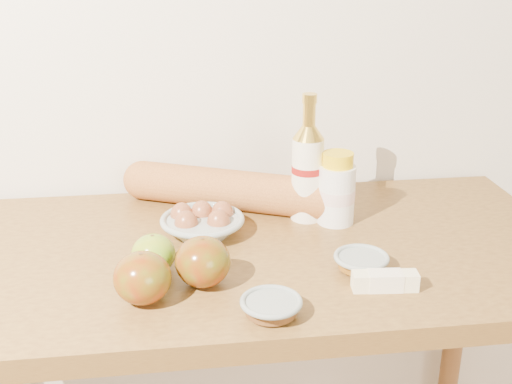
# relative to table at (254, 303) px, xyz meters

# --- Properties ---
(back_wall) EXTENTS (3.50, 0.02, 2.60)m
(back_wall) POSITION_rel_table_xyz_m (0.00, 0.33, 0.52)
(back_wall) COLOR beige
(back_wall) RESTS_ON ground
(table) EXTENTS (1.20, 0.60, 0.90)m
(table) POSITION_rel_table_xyz_m (0.00, 0.00, 0.00)
(table) COLOR olive
(table) RESTS_ON ground
(bourbon_bottle) EXTENTS (0.07, 0.07, 0.26)m
(bourbon_bottle) POSITION_rel_table_xyz_m (0.12, 0.11, 0.23)
(bourbon_bottle) COLOR white
(bourbon_bottle) RESTS_ON table
(cream_bottle) EXTENTS (0.08, 0.08, 0.15)m
(cream_bottle) POSITION_rel_table_xyz_m (0.18, 0.09, 0.19)
(cream_bottle) COLOR white
(cream_bottle) RESTS_ON table
(egg_bowl) EXTENTS (0.17, 0.17, 0.06)m
(egg_bowl) POSITION_rel_table_xyz_m (-0.09, 0.07, 0.15)
(egg_bowl) COLOR #92A099
(egg_bowl) RESTS_ON table
(baguette) EXTENTS (0.49, 0.28, 0.08)m
(baguette) POSITION_rel_table_xyz_m (-0.02, 0.18, 0.17)
(baguette) COLOR #C67B3C
(baguette) RESTS_ON table
(apple_yellowgreen) EXTENTS (0.09, 0.09, 0.07)m
(apple_yellowgreen) POSITION_rel_table_xyz_m (-0.18, -0.08, 0.16)
(apple_yellowgreen) COLOR #A7A321
(apple_yellowgreen) RESTS_ON table
(apple_redgreen_front) EXTENTS (0.12, 0.12, 0.08)m
(apple_redgreen_front) POSITION_rel_table_xyz_m (-0.20, -0.17, 0.17)
(apple_redgreen_front) COLOR #970D08
(apple_redgreen_front) RESTS_ON table
(apple_redgreen_right) EXTENTS (0.10, 0.10, 0.08)m
(apple_redgreen_right) POSITION_rel_table_xyz_m (-0.10, -0.13, 0.17)
(apple_redgreen_right) COLOR maroon
(apple_redgreen_right) RESTS_ON table
(sugar_bowl) EXTENTS (0.11, 0.11, 0.03)m
(sugar_bowl) POSITION_rel_table_xyz_m (-0.00, -0.23, 0.14)
(sugar_bowl) COLOR gray
(sugar_bowl) RESTS_ON table
(syrup_bowl) EXTENTS (0.12, 0.12, 0.03)m
(syrup_bowl) POSITION_rel_table_xyz_m (0.17, -0.11, 0.14)
(syrup_bowl) COLOR gray
(syrup_bowl) RESTS_ON table
(butter_stick) EXTENTS (0.11, 0.04, 0.03)m
(butter_stick) POSITION_rel_table_xyz_m (0.19, -0.18, 0.14)
(butter_stick) COLOR #F3EBBC
(butter_stick) RESTS_ON table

